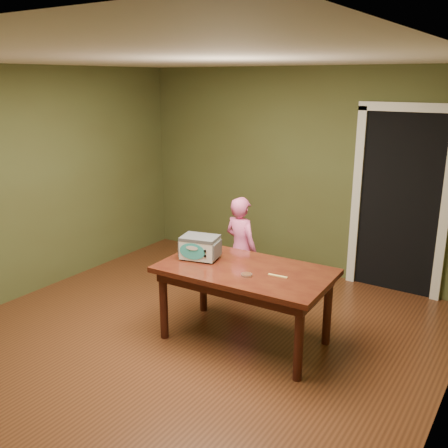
{
  "coord_description": "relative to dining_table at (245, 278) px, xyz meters",
  "views": [
    {
      "loc": [
        2.68,
        -3.28,
        2.45
      ],
      "look_at": [
        -0.14,
        1.0,
        0.95
      ],
      "focal_mm": 40.0,
      "sensor_mm": 36.0,
      "label": 1
    }
  ],
  "objects": [
    {
      "name": "toy_oven",
      "position": [
        -0.5,
        -0.02,
        0.22
      ],
      "size": [
        0.42,
        0.33,
        0.23
      ],
      "rotation": [
        0.0,
        0.0,
        0.24
      ],
      "color": "#4C4F54",
      "rests_on": "dining_table"
    },
    {
      "name": "dining_table",
      "position": [
        0.0,
        0.0,
        0.0
      ],
      "size": [
        1.64,
        0.97,
        0.75
      ],
      "rotation": [
        0.0,
        0.0,
        0.04
      ],
      "color": "#3B120D",
      "rests_on": "floor"
    },
    {
      "name": "baking_pan",
      "position": [
        0.11,
        -0.16,
        0.11
      ],
      "size": [
        0.1,
        0.1,
        0.02
      ],
      "color": "silver",
      "rests_on": "dining_table"
    },
    {
      "name": "floor",
      "position": [
        -0.45,
        -0.45,
        -0.65
      ],
      "size": [
        5.0,
        5.0,
        0.0
      ],
      "primitive_type": "plane",
      "color": "brown",
      "rests_on": "ground"
    },
    {
      "name": "room_shell",
      "position": [
        -0.45,
        -0.45,
        1.06
      ],
      "size": [
        4.52,
        5.02,
        2.61
      ],
      "color": "#4B552D",
      "rests_on": "ground"
    },
    {
      "name": "child",
      "position": [
        -0.54,
        0.82,
        -0.05
      ],
      "size": [
        0.49,
        0.38,
        1.2
      ],
      "primitive_type": "imported",
      "rotation": [
        0.0,
        0.0,
        2.92
      ],
      "color": "pink",
      "rests_on": "floor"
    },
    {
      "name": "spatula",
      "position": [
        0.35,
        -0.01,
        0.1
      ],
      "size": [
        0.18,
        0.04,
        0.01
      ],
      "primitive_type": "cube",
      "rotation": [
        0.0,
        0.0,
        0.08
      ],
      "color": "#E3BF62",
      "rests_on": "dining_table"
    },
    {
      "name": "doorway",
      "position": [
        0.85,
        2.33,
        0.41
      ],
      "size": [
        1.1,
        0.66,
        2.25
      ],
      "color": "black",
      "rests_on": "ground"
    }
  ]
}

